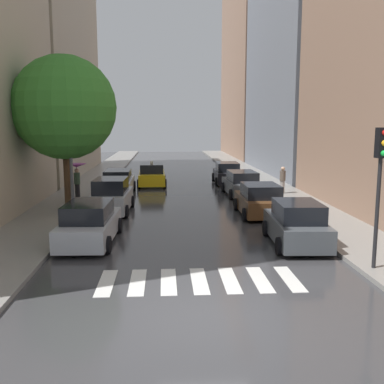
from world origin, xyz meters
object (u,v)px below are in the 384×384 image
at_px(parked_car_right_second, 260,201).
at_px(traffic_light_right_corner, 380,167).
at_px(parked_car_right_nearest, 297,225).
at_px(parked_car_right_third, 242,184).
at_px(taxi_midroad, 152,175).
at_px(pedestrian_foreground, 283,179).
at_px(parked_car_left_second, 111,197).
at_px(lamp_post_left, 70,129).
at_px(pedestrian_near_tree, 77,172).
at_px(parked_car_left_nearest, 90,224).
at_px(parked_car_left_third, 118,183).
at_px(parked_car_right_fourth, 227,174).
at_px(street_tree_left, 64,108).

height_order(parked_car_right_second, traffic_light_right_corner, traffic_light_right_corner).
relative_size(parked_car_right_nearest, parked_car_right_third, 0.91).
relative_size(taxi_midroad, pedestrian_foreground, 2.57).
relative_size(parked_car_left_second, taxi_midroad, 0.97).
height_order(parked_car_left_second, lamp_post_left, lamp_post_left).
distance_m(parked_car_right_third, pedestrian_near_tree, 10.14).
height_order(parked_car_left_nearest, lamp_post_left, lamp_post_left).
distance_m(parked_car_left_nearest, parked_car_left_second, 5.84).
relative_size(parked_car_right_third, traffic_light_right_corner, 1.05).
relative_size(parked_car_left_nearest, parked_car_right_nearest, 1.12).
xyz_separation_m(parked_car_left_third, parked_car_right_fourth, (7.72, 4.47, 0.02)).
height_order(parked_car_right_third, pedestrian_near_tree, pedestrian_near_tree).
height_order(parked_car_left_third, parked_car_right_third, parked_car_left_third).
distance_m(parked_car_left_third, parked_car_right_third, 7.95).
height_order(parked_car_right_fourth, pedestrian_foreground, pedestrian_foreground).
distance_m(parked_car_right_nearest, parked_car_right_fourth, 17.13).
xyz_separation_m(taxi_midroad, pedestrian_foreground, (8.36, -5.06, 0.27)).
relative_size(parked_car_left_nearest, parked_car_right_third, 1.01).
relative_size(parked_car_right_nearest, pedestrian_foreground, 2.43).
bearing_deg(traffic_light_right_corner, lamp_post_left, 140.04).
bearing_deg(parked_car_left_second, parked_car_right_third, -55.15).
xyz_separation_m(taxi_midroad, street_tree_left, (-3.98, -9.80, 4.55)).
distance_m(parked_car_left_nearest, lamp_post_left, 6.53).
xyz_separation_m(parked_car_right_second, parked_car_right_third, (0.15, 6.07, -0.01)).
relative_size(parked_car_right_second, parked_car_right_fourth, 0.95).
xyz_separation_m(parked_car_right_fourth, pedestrian_near_tree, (-9.87, -6.87, 0.93)).
xyz_separation_m(pedestrian_near_tree, traffic_light_right_corner, (11.58, -13.47, 1.59)).
bearing_deg(parked_car_left_nearest, pedestrian_near_tree, 15.53).
bearing_deg(parked_car_right_third, street_tree_left, 114.91).
bearing_deg(taxi_midroad, parked_car_right_second, -154.17).
height_order(parked_car_left_nearest, parked_car_right_second, parked_car_left_nearest).
bearing_deg(pedestrian_near_tree, traffic_light_right_corner, 179.64).
xyz_separation_m(parked_car_left_third, pedestrian_near_tree, (-2.15, -2.40, 0.95)).
xyz_separation_m(parked_car_right_fourth, taxi_midroad, (-5.66, -0.72, 0.00)).
relative_size(parked_car_right_nearest, street_tree_left, 0.53).
distance_m(pedestrian_foreground, street_tree_left, 13.90).
height_order(parked_car_left_third, parked_car_right_nearest, parked_car_right_nearest).
bearing_deg(pedestrian_foreground, lamp_post_left, 167.21).
height_order(parked_car_right_nearest, lamp_post_left, lamp_post_left).
distance_m(parked_car_left_second, parked_car_right_nearest, 10.12).
xyz_separation_m(taxi_midroad, lamp_post_left, (-3.64, -10.41, 3.52)).
bearing_deg(parked_car_right_third, taxi_midroad, 48.05).
bearing_deg(lamp_post_left, parked_car_right_fourth, 50.11).
bearing_deg(parked_car_left_nearest, parked_car_right_nearest, -93.49).
bearing_deg(street_tree_left, pedestrian_foreground, 21.00).
bearing_deg(street_tree_left, pedestrian_near_tree, 93.76).
xyz_separation_m(parked_car_right_nearest, lamp_post_left, (-9.51, 6.00, 3.50)).
xyz_separation_m(parked_car_right_nearest, parked_car_right_third, (-0.07, 11.50, -0.04)).
bearing_deg(parked_car_right_second, parked_car_left_second, 80.99).
xyz_separation_m(parked_car_right_third, pedestrian_near_tree, (-10.01, -1.24, 0.95)).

